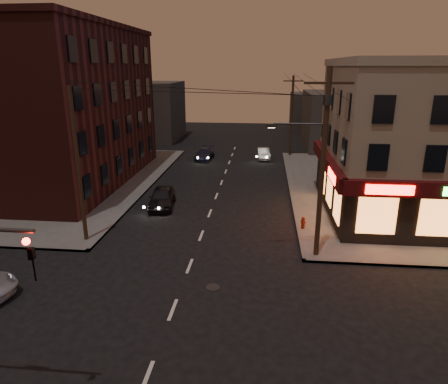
# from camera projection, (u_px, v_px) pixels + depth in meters

# --- Properties ---
(ground) EXTENTS (120.00, 120.00, 0.00)m
(ground) POSITION_uv_depth(u_px,v_px,m) (173.00, 310.00, 17.38)
(ground) COLOR black
(ground) RESTS_ON ground
(sidewalk_ne) EXTENTS (24.00, 28.00, 0.15)m
(sidewalk_ne) POSITION_uv_depth(u_px,v_px,m) (432.00, 191.00, 33.66)
(sidewalk_ne) COLOR #514F4C
(sidewalk_ne) RESTS_ON ground
(sidewalk_nw) EXTENTS (24.00, 28.00, 0.15)m
(sidewalk_nw) POSITION_uv_depth(u_px,v_px,m) (28.00, 179.00, 37.11)
(sidewalk_nw) COLOR #514F4C
(sidewalk_nw) RESTS_ON ground
(pizza_building) EXTENTS (15.85, 12.85, 10.50)m
(pizza_building) POSITION_uv_depth(u_px,v_px,m) (445.00, 140.00, 26.98)
(pizza_building) COLOR gray
(pizza_building) RESTS_ON sidewalk_ne
(brick_apartment) EXTENTS (12.00, 20.00, 13.00)m
(brick_apartment) POSITION_uv_depth(u_px,v_px,m) (55.00, 108.00, 34.79)
(brick_apartment) COLOR #401714
(brick_apartment) RESTS_ON sidewalk_nw
(bg_building_ne_a) EXTENTS (10.00, 12.00, 7.00)m
(bg_building_ne_a) POSITION_uv_depth(u_px,v_px,m) (345.00, 120.00, 51.03)
(bg_building_ne_a) COLOR #3F3D3A
(bg_building_ne_a) RESTS_ON ground
(bg_building_nw) EXTENTS (9.00, 10.00, 8.00)m
(bg_building_nw) POSITION_uv_depth(u_px,v_px,m) (148.00, 111.00, 57.26)
(bg_building_nw) COLOR #3F3D3A
(bg_building_nw) RESTS_ON ground
(bg_building_ne_b) EXTENTS (8.00, 8.00, 6.00)m
(bg_building_ne_b) POSITION_uv_depth(u_px,v_px,m) (316.00, 112.00, 64.66)
(bg_building_ne_b) COLOR #3F3D3A
(bg_building_ne_b) RESTS_ON ground
(utility_pole_main) EXTENTS (4.20, 0.44, 10.00)m
(utility_pole_main) POSITION_uv_depth(u_px,v_px,m) (321.00, 155.00, 20.51)
(utility_pole_main) COLOR #382619
(utility_pole_main) RESTS_ON sidewalk_ne
(utility_pole_far) EXTENTS (0.26, 0.26, 9.00)m
(utility_pole_far) POSITION_uv_depth(u_px,v_px,m) (292.00, 116.00, 45.69)
(utility_pole_far) COLOR #382619
(utility_pole_far) RESTS_ON sidewalk_ne
(utility_pole_west) EXTENTS (0.24, 0.24, 9.00)m
(utility_pole_west) POSITION_uv_depth(u_px,v_px,m) (78.00, 167.00, 22.80)
(utility_pole_west) COLOR #382619
(utility_pole_west) RESTS_ON sidewalk_nw
(sedan_near) EXTENTS (2.23, 4.49, 1.47)m
(sedan_near) POSITION_uv_depth(u_px,v_px,m) (162.00, 197.00, 29.91)
(sedan_near) COLOR black
(sedan_near) RESTS_ON ground
(sedan_mid) EXTENTS (1.65, 3.87, 1.24)m
(sedan_mid) POSITION_uv_depth(u_px,v_px,m) (263.00, 154.00, 45.45)
(sedan_mid) COLOR gray
(sedan_mid) RESTS_ON ground
(sedan_far) EXTENTS (1.96, 4.32, 1.23)m
(sedan_far) POSITION_uv_depth(u_px,v_px,m) (205.00, 154.00, 45.22)
(sedan_far) COLOR #1A1A34
(sedan_far) RESTS_ON ground
(fire_hydrant) EXTENTS (0.36, 0.36, 0.79)m
(fire_hydrant) POSITION_uv_depth(u_px,v_px,m) (303.00, 222.00, 25.60)
(fire_hydrant) COLOR maroon
(fire_hydrant) RESTS_ON sidewalk_ne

